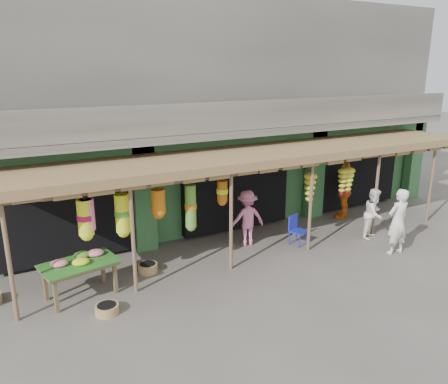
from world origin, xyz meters
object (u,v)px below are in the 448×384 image
flower_table (79,264)px  person_shopper (247,218)px  person_vendor (344,190)px  person_front (398,222)px  blue_chair (296,228)px  person_right (374,214)px

flower_table → person_shopper: bearing=-2.0°
flower_table → person_vendor: size_ratio=0.91×
flower_table → person_vendor: (8.94, 1.23, 0.19)m
person_front → person_shopper: 4.14m
flower_table → blue_chair: flower_table is taller
person_vendor → person_shopper: person_vendor is taller
flower_table → person_shopper: 4.87m
person_front → person_shopper: bearing=-34.4°
person_right → flower_table: bearing=151.2°
flower_table → person_shopper: size_ratio=1.08×
person_shopper → person_front: bearing=149.9°
flower_table → blue_chair: (6.11, 0.14, -0.30)m
person_vendor → person_shopper: bearing=-25.9°
person_front → person_vendor: 3.04m
blue_chair → person_shopper: 1.47m
person_front → person_vendor: person_vendor is taller
blue_chair → person_vendor: person_vendor is taller
blue_chair → person_front: bearing=-60.1°
person_front → person_shopper: person_front is taller
blue_chair → person_shopper: bearing=136.4°
person_front → person_shopper: (-3.32, 2.47, -0.11)m
flower_table → blue_chair: 6.11m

